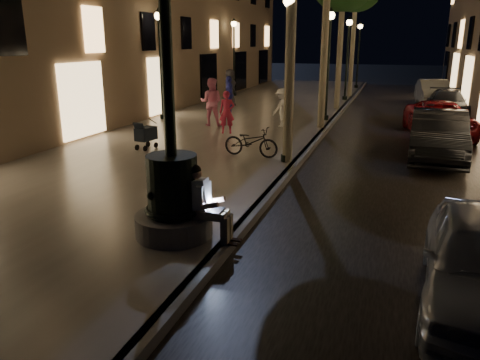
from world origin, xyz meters
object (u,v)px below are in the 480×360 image
at_px(car_fifth, 433,92).
at_px(car_rear, 447,103).
at_px(lamp_left_b, 160,50).
at_px(lamp_curb_b, 329,50).
at_px(lamp_curb_c, 348,48).
at_px(car_third, 439,119).
at_px(car_second, 438,136).
at_px(lamp_curb_a, 288,55).
at_px(fountain_lamppost, 172,182).
at_px(pedestrian_red, 227,112).
at_px(pedestrian_blue, 229,94).
at_px(bicycle, 251,142).
at_px(lamp_left_c, 234,47).
at_px(stroller, 146,134).
at_px(lamp_curb_d, 359,46).
at_px(pedestrian_dark, 230,88).
at_px(seated_man_laptop, 205,201).
at_px(pedestrian_white, 282,108).
at_px(pedestrian_pink, 211,102).

bearing_deg(car_fifth, car_rear, -88.90).
bearing_deg(lamp_left_b, car_fifth, 41.44).
distance_m(lamp_curb_b, lamp_curb_c, 8.00).
bearing_deg(car_third, car_rear, 76.69).
bearing_deg(car_second, lamp_curb_a, -147.62).
height_order(fountain_lamppost, car_third, fountain_lamppost).
distance_m(fountain_lamppost, pedestrian_red, 9.91).
height_order(fountain_lamppost, pedestrian_blue, fountain_lamppost).
bearing_deg(lamp_curb_b, car_second, -52.10).
distance_m(car_second, pedestrian_blue, 11.20).
bearing_deg(car_rear, car_fifth, 95.74).
xyz_separation_m(pedestrian_blue, bicycle, (3.76, -8.58, -0.43)).
distance_m(lamp_left_c, pedestrian_blue, 7.79).
xyz_separation_m(lamp_curb_c, car_fifth, (4.98, 0.67, -2.51)).
distance_m(stroller, car_fifth, 19.15).
relative_size(lamp_curb_b, pedestrian_red, 2.99).
height_order(lamp_left_c, stroller, lamp_left_c).
xyz_separation_m(lamp_curb_d, car_third, (4.62, -17.48, -2.56)).
height_order(fountain_lamppost, pedestrian_dark, fountain_lamppost).
height_order(fountain_lamppost, car_second, fountain_lamppost).
bearing_deg(car_second, lamp_left_b, 165.27).
height_order(lamp_left_c, car_fifth, lamp_left_c).
relative_size(lamp_curb_d, car_fifth, 1.09).
distance_m(lamp_curb_c, bicycle, 15.99).
xyz_separation_m(seated_man_laptop, pedestrian_red, (-3.05, 9.60, 0.09)).
bearing_deg(lamp_curb_d, stroller, -101.15).
xyz_separation_m(lamp_curb_b, pedestrian_white, (-1.47, -2.32, -2.25)).
height_order(stroller, bicycle, stroller).
distance_m(lamp_curb_a, pedestrian_red, 5.27).
relative_size(lamp_curb_c, lamp_left_b, 1.00).
bearing_deg(stroller, car_fifth, 68.97).
bearing_deg(car_fifth, bicycle, -115.45).
distance_m(pedestrian_red, pedestrian_pink, 1.85).
bearing_deg(lamp_curb_b, lamp_left_c, 131.59).
xyz_separation_m(lamp_left_b, car_third, (11.72, 0.52, -2.56)).
bearing_deg(pedestrian_dark, stroller, -164.79).
distance_m(fountain_lamppost, car_third, 13.61).
bearing_deg(seated_man_laptop, lamp_curb_a, 89.17).
height_order(lamp_curb_a, lamp_curb_d, same).
xyz_separation_m(lamp_curb_d, pedestrian_blue, (-4.91, -15.15, -2.15)).
xyz_separation_m(car_rear, pedestrian_pink, (-9.75, -7.47, 0.55)).
height_order(lamp_curb_c, pedestrian_pink, lamp_curb_c).
bearing_deg(car_fifth, lamp_left_c, 178.19).
relative_size(lamp_curb_a, lamp_left_b, 1.00).
bearing_deg(lamp_curb_d, bicycle, -92.77).
distance_m(car_rear, car_fifth, 4.22).
bearing_deg(pedestrian_blue, pedestrian_red, -8.40).
height_order(pedestrian_red, pedestrian_blue, pedestrian_blue).
bearing_deg(car_fifth, stroller, -125.33).
height_order(fountain_lamppost, lamp_left_c, fountain_lamppost).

